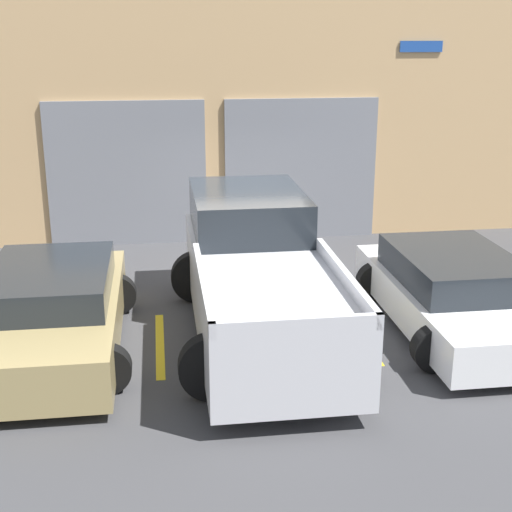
# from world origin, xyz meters

# --- Properties ---
(ground_plane) EXTENTS (28.00, 28.00, 0.00)m
(ground_plane) POSITION_xyz_m (0.00, 0.00, 0.00)
(ground_plane) COLOR #3D3D3F
(shophouse_building) EXTENTS (14.74, 0.68, 4.95)m
(shophouse_building) POSITION_xyz_m (-0.01, 3.29, 2.44)
(shophouse_building) COLOR tan
(shophouse_building) RESTS_ON ground
(pickup_truck) EXTENTS (2.48, 5.32, 1.87)m
(pickup_truck) POSITION_xyz_m (0.00, -1.91, 0.88)
(pickup_truck) COLOR silver
(pickup_truck) RESTS_ON ground
(sedan_white) EXTENTS (2.22, 4.23, 1.15)m
(sedan_white) POSITION_xyz_m (2.90, -2.16, 0.55)
(sedan_white) COLOR white
(sedan_white) RESTS_ON ground
(sedan_side) EXTENTS (2.22, 4.21, 1.19)m
(sedan_side) POSITION_xyz_m (-2.90, -2.17, 0.57)
(sedan_side) COLOR #9E8956
(sedan_side) RESTS_ON ground
(parking_stripe_left) EXTENTS (0.12, 2.20, 0.01)m
(parking_stripe_left) POSITION_xyz_m (-1.45, -2.19, 0.00)
(parking_stripe_left) COLOR gold
(parking_stripe_left) RESTS_ON ground
(parking_stripe_centre) EXTENTS (0.12, 2.20, 0.01)m
(parking_stripe_centre) POSITION_xyz_m (1.45, -2.19, 0.00)
(parking_stripe_centre) COLOR gold
(parking_stripe_centre) RESTS_ON ground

